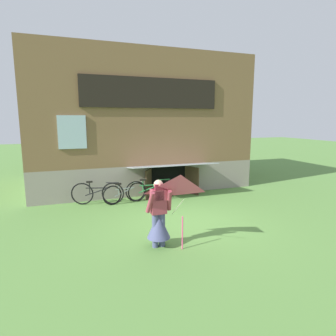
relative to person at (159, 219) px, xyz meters
The scene contains 7 objects.
ground_plane 1.83m from the person, 47.99° to the left, with size 60.00×60.00×0.00m, color #56843D.
log_house 7.27m from the person, 80.56° to the left, with size 8.61×6.34×5.37m.
person is the anchor object (origin of this frame).
kite 0.91m from the person, 65.11° to the right, with size 1.16×1.18×1.60m.
bicycle_green 3.73m from the person, 76.67° to the left, with size 1.72×0.17×0.78m.
bicycle_silver 3.64m from the person, 90.58° to the left, with size 1.54×0.36×0.72m.
bicycle_black 3.89m from the person, 103.81° to the left, with size 1.70×0.56×0.80m.
Camera 1 is at (-3.01, -7.02, 2.83)m, focal length 30.53 mm.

